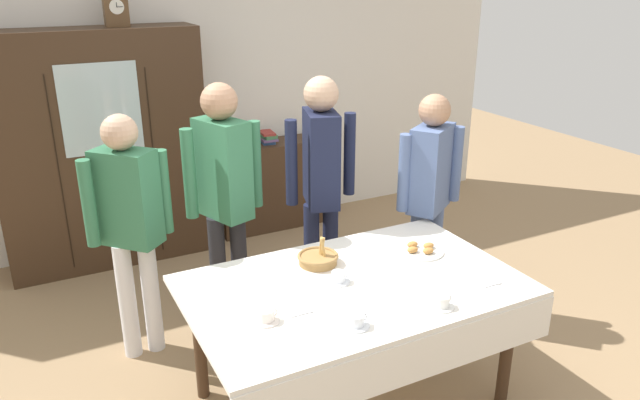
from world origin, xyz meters
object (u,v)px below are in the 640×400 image
object	(u,v)px
tea_cup_back_edge	(339,278)
person_behind_table_right	(224,186)
bookshelf_low	(269,185)
spoon_mid_left	(306,313)
mantel_clock	(116,10)
person_beside_shelf	(430,185)
person_by_cabinet	(321,175)
dining_table	(357,301)
tea_cup_center	(267,317)
tea_cup_mid_right	(442,303)
spoon_back_edge	(496,284)
book_stack	(267,137)
bread_basket	(318,258)
wall_cabinet	(103,151)
tea_cup_front_edge	(357,321)
pastry_plate	(420,250)
person_behind_table_left	(129,216)

from	to	relation	value
tea_cup_back_edge	person_behind_table_right	world-z (taller)	person_behind_table_right
bookshelf_low	person_behind_table_right	bearing A→B (deg)	-121.12
spoon_mid_left	person_behind_table_right	distance (m)	1.24
mantel_clock	person_behind_table_right	size ratio (longest dim) A/B	0.14
person_beside_shelf	person_by_cabinet	world-z (taller)	person_by_cabinet
dining_table	tea_cup_center	size ratio (longest dim) A/B	13.92
tea_cup_mid_right	person_beside_shelf	distance (m)	1.30
tea_cup_back_edge	person_behind_table_right	bearing A→B (deg)	106.83
mantel_clock	spoon_back_edge	xyz separation A→B (m)	(1.34, -2.92, -1.30)
book_stack	bread_basket	xyz separation A→B (m)	(-0.64, -2.31, -0.10)
tea_cup_back_edge	bookshelf_low	bearing A→B (deg)	75.85
wall_cabinet	dining_table	bearing A→B (deg)	-70.84
spoon_back_edge	person_behind_table_right	distance (m)	1.78
tea_cup_front_edge	pastry_plate	xyz separation A→B (m)	(0.76, 0.53, -0.01)
person_by_cabinet	person_behind_table_left	bearing A→B (deg)	176.21
wall_cabinet	person_behind_table_left	xyz separation A→B (m)	(-0.07, -1.52, -0.01)
dining_table	mantel_clock	size ratio (longest dim) A/B	7.54
person_behind_table_right	spoon_back_edge	bearing A→B (deg)	-53.43
book_stack	tea_cup_center	distance (m)	2.98
tea_cup_center	bread_basket	bearing A→B (deg)	40.95
pastry_plate	person_beside_shelf	xyz separation A→B (m)	(0.43, 0.50, 0.19)
person_beside_shelf	spoon_mid_left	bearing A→B (deg)	-148.87
tea_cup_mid_right	pastry_plate	world-z (taller)	tea_cup_mid_right
book_stack	spoon_mid_left	xyz separation A→B (m)	(-0.94, -2.77, -0.13)
book_stack	bread_basket	world-z (taller)	book_stack
spoon_mid_left	tea_cup_back_edge	bearing A→B (deg)	34.98
tea_cup_mid_right	tea_cup_center	size ratio (longest dim) A/B	1.00
spoon_back_edge	person_behind_table_left	distance (m)	2.18
tea_cup_front_edge	mantel_clock	bearing A→B (deg)	99.00
person_behind_table_left	dining_table	bearing A→B (deg)	-47.80
bread_basket	person_by_cabinet	size ratio (longest dim) A/B	0.14
wall_cabinet	person_behind_table_right	bearing A→B (deg)	-70.62
dining_table	pastry_plate	distance (m)	0.60
wall_cabinet	person_beside_shelf	xyz separation A→B (m)	(1.88, -1.90, -0.00)
tea_cup_back_edge	bread_basket	size ratio (longest dim) A/B	0.54
wall_cabinet	person_behind_table_right	size ratio (longest dim) A/B	1.13
tea_cup_center	spoon_back_edge	distance (m)	1.27
tea_cup_front_edge	spoon_mid_left	xyz separation A→B (m)	(-0.16, 0.21, -0.02)
mantel_clock	tea_cup_center	world-z (taller)	mantel_clock
tea_cup_mid_right	person_by_cabinet	size ratio (longest dim) A/B	0.08
mantel_clock	bookshelf_low	size ratio (longest dim) A/B	0.24
tea_cup_mid_right	mantel_clock	bearing A→B (deg)	107.51
spoon_back_edge	spoon_mid_left	world-z (taller)	same
dining_table	bookshelf_low	distance (m)	2.72
tea_cup_mid_right	person_beside_shelf	xyz separation A→B (m)	(0.71, 1.07, 0.18)
book_stack	pastry_plate	bearing A→B (deg)	-90.54
book_stack	tea_cup_center	world-z (taller)	book_stack
tea_cup_center	spoon_back_edge	world-z (taller)	tea_cup_center
tea_cup_back_edge	bread_basket	distance (m)	0.25
dining_table	tea_cup_mid_right	bearing A→B (deg)	-54.77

